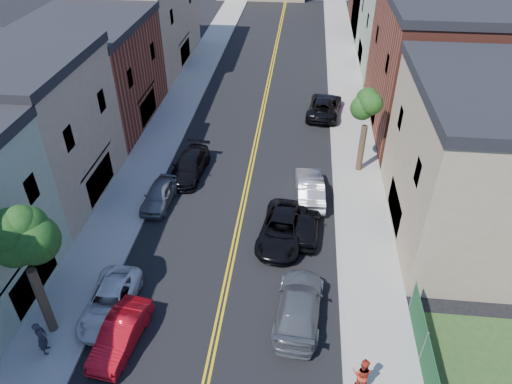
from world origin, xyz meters
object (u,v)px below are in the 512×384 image
(black_car_left, at_px, (189,166))
(pedestrian_left, at_px, (42,338))
(pedestrian_right, at_px, (362,374))
(grey_car_left, at_px, (159,195))
(white_pickup, at_px, (110,302))
(dark_car_right_far, at_px, (324,106))
(black_car_right, at_px, (306,226))
(silver_car_right, at_px, (310,188))
(grey_car_right, at_px, (299,306))
(black_suv_lane, at_px, (282,229))
(red_sedan, at_px, (121,334))

(black_car_left, xyz_separation_m, pedestrian_left, (-3.32, -15.50, 0.35))
(pedestrian_left, height_order, pedestrian_right, pedestrian_left)
(grey_car_left, relative_size, pedestrian_right, 2.30)
(black_car_left, height_order, pedestrian_right, pedestrian_right)
(pedestrian_left, bearing_deg, black_car_left, -29.62)
(black_car_left, bearing_deg, white_pickup, -90.58)
(black_car_left, distance_m, dark_car_right_far, 14.58)
(dark_car_right_far, height_order, pedestrian_right, pedestrian_right)
(white_pickup, height_order, dark_car_right_far, dark_car_right_far)
(grey_car_left, distance_m, black_car_right, 9.90)
(white_pickup, xyz_separation_m, pedestrian_right, (12.20, -3.01, 0.38))
(grey_car_left, height_order, silver_car_right, silver_car_right)
(grey_car_right, relative_size, silver_car_right, 1.10)
(grey_car_right, bearing_deg, black_suv_lane, -74.03)
(red_sedan, height_order, silver_car_right, silver_car_right)
(silver_car_right, distance_m, dark_car_right_far, 12.85)
(grey_car_right, xyz_separation_m, pedestrian_left, (-11.55, -3.34, 0.32))
(silver_car_right, bearing_deg, black_car_right, 82.67)
(grey_car_left, xyz_separation_m, black_suv_lane, (8.25, -2.73, 0.06))
(grey_car_left, relative_size, pedestrian_left, 2.15)
(black_suv_lane, bearing_deg, black_car_right, 27.16)
(white_pickup, bearing_deg, black_car_left, 83.04)
(grey_car_right, height_order, dark_car_right_far, dark_car_right_far)
(white_pickup, relative_size, dark_car_right_far, 0.83)
(red_sedan, xyz_separation_m, black_car_left, (0.02, 14.64, 0.05))
(grey_car_right, relative_size, black_car_right, 1.32)
(red_sedan, xyz_separation_m, pedestrian_right, (11.00, -1.16, 0.34))
(red_sedan, height_order, pedestrian_right, pedestrian_right)
(dark_car_right_far, xyz_separation_m, pedestrian_right, (1.20, -26.60, 0.24))
(black_car_left, height_order, silver_car_right, silver_car_right)
(red_sedan, relative_size, pedestrian_left, 2.24)
(black_suv_lane, height_order, pedestrian_right, pedestrian_right)
(white_pickup, relative_size, pedestrian_left, 2.50)
(pedestrian_right, bearing_deg, white_pickup, 7.96)
(black_car_right, relative_size, silver_car_right, 0.84)
(white_pickup, distance_m, black_car_left, 12.84)
(grey_car_right, bearing_deg, black_car_left, -51.52)
(black_car_right, bearing_deg, pedestrian_right, 108.63)
(dark_car_right_far, bearing_deg, grey_car_left, 60.14)
(dark_car_right_far, height_order, pedestrian_left, pedestrian_left)
(pedestrian_right, bearing_deg, dark_car_right_far, -65.59)
(black_suv_lane, bearing_deg, white_pickup, -135.33)
(black_car_left, bearing_deg, grey_car_right, -51.08)
(white_pickup, relative_size, grey_car_right, 0.88)
(black_car_right, bearing_deg, red_sedan, 50.49)
(white_pickup, relative_size, black_car_left, 0.92)
(silver_car_right, xyz_separation_m, pedestrian_left, (-11.96, -13.51, 0.29))
(black_car_right, distance_m, dark_car_right_far, 16.68)
(white_pickup, relative_size, grey_car_left, 1.16)
(black_suv_lane, bearing_deg, dark_car_right_far, 87.58)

